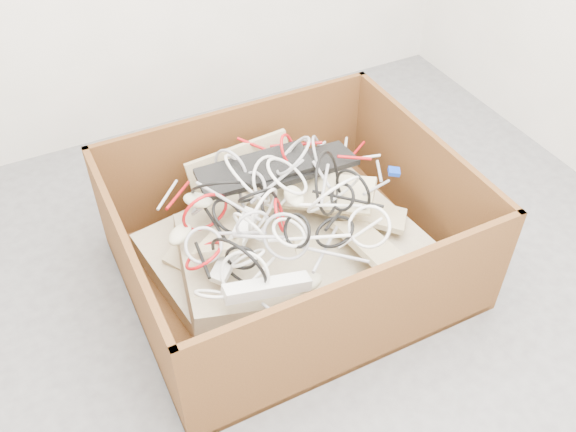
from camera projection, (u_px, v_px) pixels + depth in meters
name	position (u px, v px, depth m)	size (l,w,h in m)	color
ground	(327.00, 309.00, 2.41)	(3.00, 3.00, 0.00)	#4B4B4D
cardboard_box	(286.00, 252.00, 2.45)	(1.25, 1.04, 0.52)	#422810
keyboard_pile	(286.00, 216.00, 2.38)	(0.99, 0.90, 0.35)	#C3B889
mice_scatter	(260.00, 214.00, 2.27)	(0.73, 0.58, 0.18)	#BAB695
power_strip_left	(235.00, 245.00, 2.17)	(0.30, 0.06, 0.04)	silver
power_strip_right	(267.00, 287.00, 2.03)	(0.30, 0.06, 0.04)	silver
vga_plug	(394.00, 171.00, 2.45)	(0.04, 0.04, 0.02)	#0B2EA8
cable_tangle	(273.00, 204.00, 2.24)	(1.02, 0.89, 0.35)	silver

